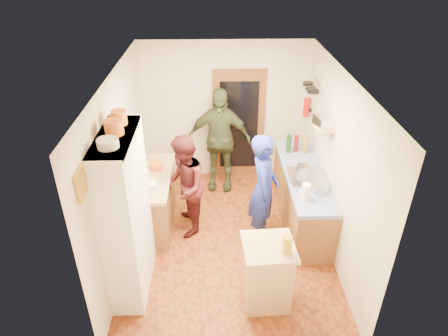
{
  "coord_description": "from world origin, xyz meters",
  "views": [
    {
      "loc": [
        -0.2,
        -4.78,
        4.11
      ],
      "look_at": [
        -0.07,
        0.15,
        1.21
      ],
      "focal_mm": 32.0,
      "sensor_mm": 36.0,
      "label": 1
    }
  ],
  "objects_px": {
    "right_counter_base": "(302,198)",
    "island_base": "(267,275)",
    "hutch_body": "(127,216)",
    "person_hob": "(266,190)",
    "person_back": "(220,140)",
    "person_left": "(186,185)"
  },
  "relations": [
    {
      "from": "hutch_body",
      "to": "person_hob",
      "type": "xyz_separation_m",
      "value": [
        1.84,
        0.85,
        -0.22
      ]
    },
    {
      "from": "hutch_body",
      "to": "island_base",
      "type": "relative_size",
      "value": 2.56
    },
    {
      "from": "person_hob",
      "to": "right_counter_base",
      "type": "bearing_deg",
      "value": -48.39
    },
    {
      "from": "person_back",
      "to": "hutch_body",
      "type": "bearing_deg",
      "value": -111.11
    },
    {
      "from": "right_counter_base",
      "to": "person_hob",
      "type": "distance_m",
      "value": 0.92
    },
    {
      "from": "person_hob",
      "to": "person_left",
      "type": "distance_m",
      "value": 1.21
    },
    {
      "from": "person_back",
      "to": "person_left",
      "type": "bearing_deg",
      "value": -107.53
    },
    {
      "from": "person_hob",
      "to": "person_left",
      "type": "height_order",
      "value": "person_hob"
    },
    {
      "from": "person_left",
      "to": "person_back",
      "type": "distance_m",
      "value": 1.35
    },
    {
      "from": "hutch_body",
      "to": "person_left",
      "type": "bearing_deg",
      "value": 59.31
    },
    {
      "from": "island_base",
      "to": "right_counter_base",
      "type": "bearing_deg",
      "value": 65.51
    },
    {
      "from": "person_left",
      "to": "person_back",
      "type": "bearing_deg",
      "value": 152.29
    },
    {
      "from": "hutch_body",
      "to": "person_back",
      "type": "xyz_separation_m",
      "value": [
        1.19,
        2.34,
        -0.14
      ]
    },
    {
      "from": "person_left",
      "to": "person_back",
      "type": "relative_size",
      "value": 0.85
    },
    {
      "from": "right_counter_base",
      "to": "person_back",
      "type": "relative_size",
      "value": 1.15
    },
    {
      "from": "right_counter_base",
      "to": "island_base",
      "type": "xyz_separation_m",
      "value": [
        -0.77,
        -1.68,
        0.01
      ]
    },
    {
      "from": "right_counter_base",
      "to": "person_back",
      "type": "height_order",
      "value": "person_back"
    },
    {
      "from": "right_counter_base",
      "to": "island_base",
      "type": "relative_size",
      "value": 2.56
    },
    {
      "from": "person_hob",
      "to": "person_left",
      "type": "xyz_separation_m",
      "value": [
        -1.18,
        0.26,
        -0.06
      ]
    },
    {
      "from": "hutch_body",
      "to": "right_counter_base",
      "type": "distance_m",
      "value": 2.9
    },
    {
      "from": "right_counter_base",
      "to": "person_left",
      "type": "xyz_separation_m",
      "value": [
        -1.84,
        -0.19,
        0.4
      ]
    },
    {
      "from": "island_base",
      "to": "person_hob",
      "type": "xyz_separation_m",
      "value": [
        0.1,
        1.23,
        0.45
      ]
    }
  ]
}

